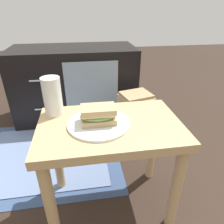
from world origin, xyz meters
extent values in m
plane|color=#2D2119|center=(0.00, 0.00, 0.00)|extent=(8.00, 8.00, 0.00)
cube|color=tan|center=(0.00, 0.00, 0.44)|extent=(0.56, 0.36, 0.04)
cylinder|color=tan|center=(-0.25, -0.14, 0.21)|extent=(0.04, 0.04, 0.43)
cylinder|color=tan|center=(0.25, -0.14, 0.21)|extent=(0.04, 0.04, 0.43)
cylinder|color=tan|center=(-0.25, 0.14, 0.21)|extent=(0.04, 0.04, 0.43)
cylinder|color=tan|center=(0.25, 0.14, 0.21)|extent=(0.04, 0.04, 0.43)
cube|color=black|center=(-0.15, 0.95, 0.29)|extent=(0.96, 0.44, 0.58)
cube|color=#8C9EA8|center=(-0.03, 0.72, 0.30)|extent=(0.39, 0.01, 0.44)
cylinder|color=silver|center=(-0.41, 0.72, 0.41)|extent=(0.08, 0.01, 0.01)
cylinder|color=silver|center=(-0.41, 0.72, 0.19)|extent=(0.08, 0.01, 0.01)
cube|color=#384C72|center=(-0.36, 0.42, 0.00)|extent=(0.92, 0.78, 0.01)
cube|color=slate|center=(-0.36, 0.42, 0.01)|extent=(0.75, 0.64, 0.00)
cylinder|color=silver|center=(-0.04, 0.00, 0.47)|extent=(0.24, 0.24, 0.01)
cube|color=tan|center=(-0.04, 0.00, 0.48)|extent=(0.13, 0.08, 0.02)
ellipsoid|color=#8CB260|center=(-0.04, 0.00, 0.50)|extent=(0.14, 0.09, 0.02)
cube|color=beige|center=(-0.04, 0.00, 0.51)|extent=(0.12, 0.08, 0.01)
cube|color=tan|center=(-0.04, 0.00, 0.53)|extent=(0.13, 0.08, 0.02)
cylinder|color=silver|center=(-0.22, 0.12, 0.54)|extent=(0.08, 0.08, 0.16)
cylinder|color=#B26014|center=(-0.22, 0.12, 0.53)|extent=(0.07, 0.07, 0.13)
cylinder|color=white|center=(-0.22, 0.12, 0.60)|extent=(0.07, 0.07, 0.01)
cube|color=tan|center=(0.25, 0.50, 0.17)|extent=(0.24, 0.22, 0.34)
cube|color=tan|center=(0.25, 0.50, 0.35)|extent=(0.22, 0.20, 0.02)
camera|label=1|loc=(-0.10, -0.66, 0.87)|focal=32.29mm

